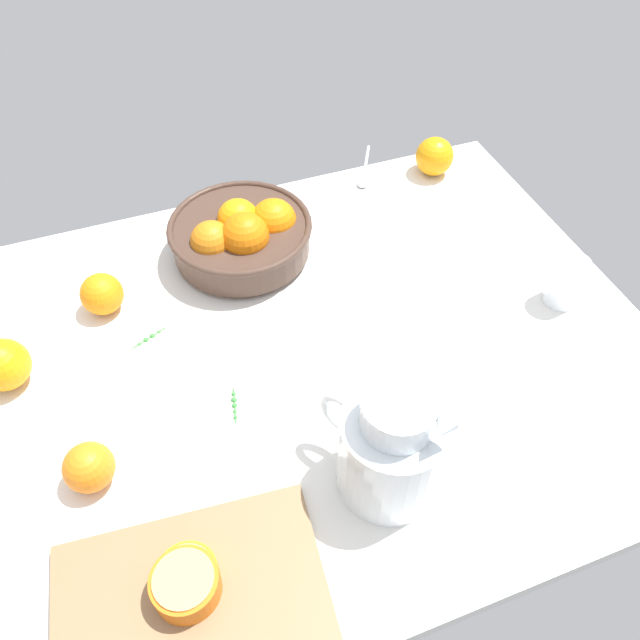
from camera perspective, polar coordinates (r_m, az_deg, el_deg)
ground_plane at (r=104.14cm, az=-0.57°, el=-3.35°), size 111.58×89.18×3.00cm
fruit_bowl at (r=116.32cm, az=-7.06°, el=7.63°), size 26.21×26.21×11.75cm
juice_pitcher at (r=84.82cm, az=6.44°, el=-11.80°), size 14.21×17.31×19.77cm
juice_glass at (r=115.58cm, az=21.33°, el=3.04°), size 5.90×5.90×9.09cm
cutting_board at (r=85.25cm, az=-11.62°, el=-23.11°), size 34.43×23.16×1.61cm
orange_half_0 at (r=83.17cm, az=-11.85°, el=-21.74°), size 7.40×7.40×3.74cm
orange_half_1 at (r=82.70cm, az=-12.07°, el=-22.38°), size 8.29×8.29×4.08cm
loose_orange_0 at (r=112.72cm, az=-19.16°, el=2.24°), size 7.21×7.21×7.21cm
loose_orange_1 at (r=138.87cm, az=10.34°, el=14.38°), size 8.01×8.01×8.01cm
loose_orange_2 at (r=107.59cm, az=-26.77°, el=-3.64°), size 8.18×8.18×8.18cm
loose_orange_3 at (r=92.85cm, az=-20.20°, el=-12.41°), size 6.99×6.99×6.99cm
spoon at (r=138.43cm, az=4.02°, el=13.15°), size 8.92×14.74×1.00cm
herb_sprig_0 at (r=108.30cm, az=-15.26°, el=-1.51°), size 5.96×2.80×0.94cm
herb_sprig_1 at (r=97.50cm, az=-7.78°, el=-7.48°), size 1.60×6.34×0.97cm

